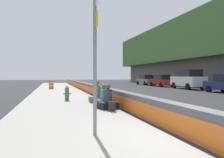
% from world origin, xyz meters
% --- Properties ---
extents(ground_plane, '(160.00, 160.00, 0.00)m').
position_xyz_m(ground_plane, '(0.00, 0.00, 0.00)').
color(ground_plane, '#2B2B2D').
rests_on(ground_plane, ground).
extents(sidewalk_strip, '(80.00, 4.40, 0.14)m').
position_xyz_m(sidewalk_strip, '(0.00, 2.65, 0.07)').
color(sidewalk_strip, gray).
rests_on(sidewalk_strip, ground_plane).
extents(jersey_barrier, '(76.00, 0.45, 0.85)m').
position_xyz_m(jersey_barrier, '(0.00, 0.00, 0.42)').
color(jersey_barrier, '#545456').
rests_on(jersey_barrier, ground_plane).
extents(route_sign_post, '(0.44, 0.09, 3.60)m').
position_xyz_m(route_sign_post, '(0.80, 2.21, 2.21)').
color(route_sign_post, gray).
rests_on(route_sign_post, sidewalk_strip).
extents(fire_hydrant, '(0.26, 0.46, 0.88)m').
position_xyz_m(fire_hydrant, '(8.57, 2.37, 0.59)').
color(fire_hydrant, '#47663D').
rests_on(fire_hydrant, sidewalk_strip).
extents(seated_person_foreground, '(0.84, 0.92, 1.10)m').
position_xyz_m(seated_person_foreground, '(4.83, 0.86, 0.48)').
color(seated_person_foreground, black).
rests_on(seated_person_foreground, sidewalk_strip).
extents(seated_person_middle, '(0.78, 0.86, 1.04)m').
position_xyz_m(seated_person_middle, '(5.91, 0.77, 0.47)').
color(seated_person_middle, '#424247').
rests_on(seated_person_middle, sidewalk_strip).
extents(seated_person_rear, '(0.76, 0.88, 1.18)m').
position_xyz_m(seated_person_rear, '(7.32, 0.84, 0.51)').
color(seated_person_rear, '#706651').
rests_on(seated_person_rear, sidewalk_strip).
extents(backpack, '(0.32, 0.28, 0.40)m').
position_xyz_m(backpack, '(4.16, 0.86, 0.33)').
color(backpack, '#232328').
rests_on(backpack, sidewalk_strip).
extents(construction_barrel, '(0.54, 0.54, 0.95)m').
position_xyz_m(construction_barrel, '(20.46, 3.28, 0.62)').
color(construction_barrel, orange).
rests_on(construction_barrel, sidewalk_strip).
extents(parked_car_fourth, '(4.86, 2.18, 2.28)m').
position_xyz_m(parked_car_fourth, '(18.03, -12.27, 1.18)').
color(parked_car_fourth, silver).
rests_on(parked_car_fourth, ground_plane).
extents(parked_car_midline, '(4.52, 1.99, 1.71)m').
position_xyz_m(parked_car_midline, '(24.28, -12.18, 0.86)').
color(parked_car_midline, maroon).
rests_on(parked_car_midline, ground_plane).
extents(parked_car_far, '(4.55, 2.05, 1.71)m').
position_xyz_m(parked_car_far, '(29.79, -12.22, 0.86)').
color(parked_car_far, slate).
rests_on(parked_car_far, ground_plane).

